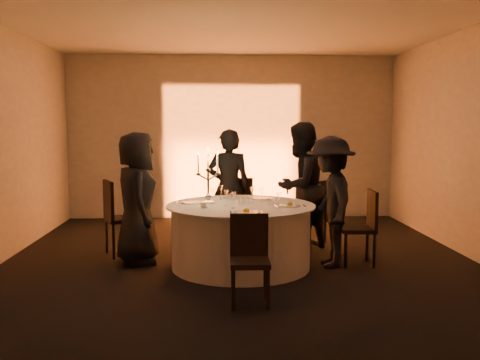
{
  "coord_description": "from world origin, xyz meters",
  "views": [
    {
      "loc": [
        -0.31,
        -6.39,
        1.74
      ],
      "look_at": [
        0.0,
        0.2,
        1.05
      ],
      "focal_mm": 40.0,
      "sensor_mm": 36.0,
      "label": 1
    }
  ],
  "objects_px": {
    "chair_back_left": "(238,206)",
    "candelabra": "(208,184)",
    "guest_back_left": "(229,188)",
    "banquet_table": "(241,236)",
    "chair_left": "(117,213)",
    "coffee_cup": "(203,205)",
    "chair_right": "(363,223)",
    "chair_back_right": "(313,208)",
    "guest_back_right": "(300,187)",
    "guest_left": "(137,198)",
    "chair_front": "(250,254)",
    "guest_right": "(330,202)"
  },
  "relations": [
    {
      "from": "chair_back_left",
      "to": "chair_right",
      "type": "distance_m",
      "value": 2.0
    },
    {
      "from": "chair_front",
      "to": "guest_left",
      "type": "relative_size",
      "value": 0.53
    },
    {
      "from": "banquet_table",
      "to": "chair_back_right",
      "type": "relative_size",
      "value": 1.94
    },
    {
      "from": "chair_front",
      "to": "chair_back_right",
      "type": "bearing_deg",
      "value": 67.6
    },
    {
      "from": "chair_left",
      "to": "coffee_cup",
      "type": "distance_m",
      "value": 1.47
    },
    {
      "from": "chair_back_left",
      "to": "guest_back_right",
      "type": "bearing_deg",
      "value": 148.22
    },
    {
      "from": "guest_back_left",
      "to": "guest_back_right",
      "type": "height_order",
      "value": "guest_back_right"
    },
    {
      "from": "chair_left",
      "to": "guest_left",
      "type": "bearing_deg",
      "value": -165.46
    },
    {
      "from": "guest_back_left",
      "to": "coffee_cup",
      "type": "relative_size",
      "value": 15.22
    },
    {
      "from": "guest_right",
      "to": "coffee_cup",
      "type": "height_order",
      "value": "guest_right"
    },
    {
      "from": "chair_front",
      "to": "coffee_cup",
      "type": "relative_size",
      "value": 7.87
    },
    {
      "from": "coffee_cup",
      "to": "chair_right",
      "type": "bearing_deg",
      "value": 7.6
    },
    {
      "from": "banquet_table",
      "to": "guest_right",
      "type": "xyz_separation_m",
      "value": [
        1.1,
        -0.0,
        0.42
      ]
    },
    {
      "from": "guest_left",
      "to": "guest_right",
      "type": "height_order",
      "value": "guest_left"
    },
    {
      "from": "guest_back_right",
      "to": "guest_right",
      "type": "bearing_deg",
      "value": 60.28
    },
    {
      "from": "chair_left",
      "to": "chair_back_left",
      "type": "distance_m",
      "value": 1.77
    },
    {
      "from": "chair_left",
      "to": "chair_back_left",
      "type": "bearing_deg",
      "value": -90.9
    },
    {
      "from": "guest_back_right",
      "to": "chair_back_left",
      "type": "bearing_deg",
      "value": -75.94
    },
    {
      "from": "guest_left",
      "to": "guest_back_right",
      "type": "bearing_deg",
      "value": -85.99
    },
    {
      "from": "chair_back_left",
      "to": "chair_right",
      "type": "xyz_separation_m",
      "value": [
        1.5,
        -1.32,
        -0.03
      ]
    },
    {
      "from": "chair_back_right",
      "to": "guest_back_right",
      "type": "distance_m",
      "value": 0.56
    },
    {
      "from": "guest_back_right",
      "to": "coffee_cup",
      "type": "distance_m",
      "value": 1.7
    },
    {
      "from": "chair_right",
      "to": "guest_back_left",
      "type": "height_order",
      "value": "guest_back_left"
    },
    {
      "from": "chair_front",
      "to": "guest_right",
      "type": "xyz_separation_m",
      "value": [
        1.07,
        1.3,
        0.32
      ]
    },
    {
      "from": "chair_right",
      "to": "guest_right",
      "type": "height_order",
      "value": "guest_right"
    },
    {
      "from": "chair_back_right",
      "to": "chair_front",
      "type": "distance_m",
      "value": 2.74
    },
    {
      "from": "guest_back_right",
      "to": "candelabra",
      "type": "distance_m",
      "value": 1.45
    },
    {
      "from": "guest_left",
      "to": "coffee_cup",
      "type": "relative_size",
      "value": 14.95
    },
    {
      "from": "chair_right",
      "to": "candelabra",
      "type": "height_order",
      "value": "candelabra"
    },
    {
      "from": "guest_right",
      "to": "candelabra",
      "type": "height_order",
      "value": "guest_right"
    },
    {
      "from": "chair_left",
      "to": "chair_right",
      "type": "bearing_deg",
      "value": -125.51
    },
    {
      "from": "coffee_cup",
      "to": "candelabra",
      "type": "xyz_separation_m",
      "value": [
        0.05,
        0.37,
        0.21
      ]
    },
    {
      "from": "guest_back_left",
      "to": "candelabra",
      "type": "xyz_separation_m",
      "value": [
        -0.28,
        -0.96,
        0.17
      ]
    },
    {
      "from": "banquet_table",
      "to": "guest_back_left",
      "type": "distance_m",
      "value": 1.21
    },
    {
      "from": "banquet_table",
      "to": "chair_left",
      "type": "relative_size",
      "value": 1.79
    },
    {
      "from": "chair_back_left",
      "to": "candelabra",
      "type": "bearing_deg",
      "value": 70.19
    },
    {
      "from": "banquet_table",
      "to": "guest_left",
      "type": "relative_size",
      "value": 1.09
    },
    {
      "from": "chair_back_left",
      "to": "guest_back_left",
      "type": "relative_size",
      "value": 0.58
    },
    {
      "from": "banquet_table",
      "to": "guest_right",
      "type": "height_order",
      "value": "guest_right"
    },
    {
      "from": "chair_back_right",
      "to": "guest_back_left",
      "type": "distance_m",
      "value": 1.26
    },
    {
      "from": "candelabra",
      "to": "guest_back_right",
      "type": "bearing_deg",
      "value": 29.41
    },
    {
      "from": "guest_back_left",
      "to": "coffee_cup",
      "type": "xyz_separation_m",
      "value": [
        -0.33,
        -1.34,
        -0.04
      ]
    },
    {
      "from": "chair_front",
      "to": "guest_right",
      "type": "distance_m",
      "value": 1.71
    },
    {
      "from": "candelabra",
      "to": "guest_back_left",
      "type": "bearing_deg",
      "value": 73.83
    },
    {
      "from": "chair_back_left",
      "to": "guest_left",
      "type": "bearing_deg",
      "value": 39.3
    },
    {
      "from": "candelabra",
      "to": "chair_left",
      "type": "bearing_deg",
      "value": 157.35
    },
    {
      "from": "banquet_table",
      "to": "coffee_cup",
      "type": "xyz_separation_m",
      "value": [
        -0.45,
        -0.22,
        0.42
      ]
    },
    {
      "from": "guest_left",
      "to": "guest_back_left",
      "type": "distance_m",
      "value": 1.45
    },
    {
      "from": "chair_left",
      "to": "candelabra",
      "type": "height_order",
      "value": "candelabra"
    },
    {
      "from": "coffee_cup",
      "to": "candelabra",
      "type": "bearing_deg",
      "value": 81.92
    }
  ]
}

